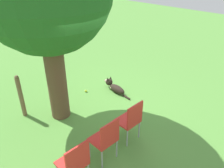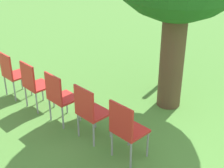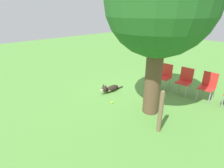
# 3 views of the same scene
# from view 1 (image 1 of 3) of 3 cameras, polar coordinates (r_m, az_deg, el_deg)

# --- Properties ---
(ground_plane) EXTENTS (30.00, 30.00, 0.00)m
(ground_plane) POSITION_cam_1_polar(r_m,az_deg,el_deg) (5.87, -5.04, -5.70)
(ground_plane) COLOR #56933D
(dog) EXTENTS (1.07, 0.24, 0.37)m
(dog) POSITION_cam_1_polar(r_m,az_deg,el_deg) (6.45, 0.73, -0.84)
(dog) COLOR #2D231C
(dog) RESTS_ON ground_plane
(fence_post) EXTENTS (0.10, 0.10, 1.10)m
(fence_post) POSITION_cam_1_polar(r_m,az_deg,el_deg) (5.66, -22.72, -2.88)
(fence_post) COLOR brown
(fence_post) RESTS_ON ground_plane
(red_chair_0) EXTENTS (0.44, 0.46, 0.94)m
(red_chair_0) POSITION_cam_1_polar(r_m,az_deg,el_deg) (4.52, 4.87, -9.14)
(red_chair_0) COLOR red
(red_chair_0) RESTS_ON ground_plane
(red_chair_1) EXTENTS (0.44, 0.46, 0.94)m
(red_chair_1) POSITION_cam_1_polar(r_m,az_deg,el_deg) (4.09, -1.59, -13.90)
(red_chair_1) COLOR red
(red_chair_1) RESTS_ON ground_plane
(red_chair_2) EXTENTS (0.44, 0.46, 0.94)m
(red_chair_2) POSITION_cam_1_polar(r_m,az_deg,el_deg) (3.75, -9.76, -19.41)
(red_chair_2) COLOR red
(red_chair_2) RESTS_ON ground_plane
(tennis_ball) EXTENTS (0.07, 0.07, 0.07)m
(tennis_ball) POSITION_cam_1_polar(r_m,az_deg,el_deg) (6.49, -6.84, -1.82)
(tennis_ball) COLOR #CCE033
(tennis_ball) RESTS_ON ground_plane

